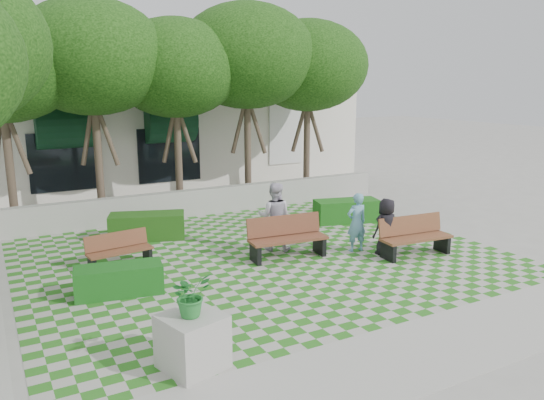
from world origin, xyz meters
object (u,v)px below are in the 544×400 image
planter_front (192,330)px  hedge_west (119,280)px  hedge_midleft (147,226)px  hedge_east (347,211)px  person_white (274,217)px  bench_mid (287,238)px  bench_west (119,250)px  person_dark (386,227)px  person_blue (357,222)px  bench_east (414,237)px

planter_front → hedge_west: bearing=95.0°
hedge_midleft → hedge_west: bearing=-114.1°
hedge_east → person_white: person_white is taller
hedge_west → bench_mid: bearing=4.9°
hedge_east → hedge_midleft: size_ratio=0.97×
bench_west → bench_mid: bearing=-27.4°
person_white → bench_mid: bearing=123.3°
hedge_midleft → planter_front: bearing=-100.6°
person_white → person_dark: bearing=178.5°
person_white → planter_front: bearing=84.5°
person_blue → bench_east: bearing=143.0°
person_dark → person_white: 2.99m
bench_mid → hedge_east: 4.21m
bench_mid → person_white: size_ratio=1.13×
bench_east → bench_mid: bearing=159.2°
bench_mid → person_dark: size_ratio=1.39×
person_dark → bench_east: bearing=145.1°
bench_mid → hedge_east: size_ratio=1.02×
bench_east → person_white: (-3.02, 2.21, 0.44)m
hedge_west → person_dark: bearing=-5.8°
hedge_west → person_white: person_white is taller
bench_west → hedge_midleft: bench_west is taller
person_dark → person_white: (-2.38, 1.80, 0.17)m
bench_mid → planter_front: planter_front is taller
hedge_west → person_blue: bearing=-0.7°
bench_east → hedge_midleft: 7.60m
hedge_east → person_blue: size_ratio=1.29×
bench_mid → hedge_west: bench_mid is taller
bench_mid → bench_west: (-4.01, 1.45, -0.12)m
bench_east → hedge_midleft: bench_east is taller
bench_mid → person_dark: person_dark is taller
hedge_midleft → planter_front: 7.62m
hedge_midleft → person_blue: bearing=-40.2°
hedge_midleft → hedge_west: size_ratio=1.17×
bench_west → person_dark: size_ratio=1.08×
person_white → hedge_west: bearing=49.6°
hedge_west → person_blue: 6.37m
planter_front → person_blue: 7.01m
bench_mid → person_blue: (1.91, -0.46, 0.28)m
hedge_midleft → planter_front: size_ratio=1.34×
hedge_west → planter_front: bearing=-85.0°
bench_west → person_white: bearing=-17.6°
hedge_east → bench_west: bearing=-174.3°
bench_mid → bench_east: bearing=-19.8°
hedge_east → hedge_midleft: (-6.30, 1.26, 0.01)m
hedge_west → person_blue: size_ratio=1.14×
bench_mid → hedge_midleft: size_ratio=0.99×
bench_mid → hedge_east: bearing=37.7°
bench_west → hedge_west: bearing=-111.0°
hedge_west → person_white: (4.47, 1.11, 0.62)m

